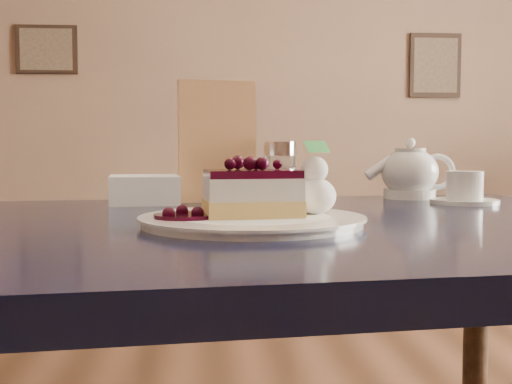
{
  "coord_description": "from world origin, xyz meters",
  "views": [
    {
      "loc": [
        -0.17,
        -0.52,
        0.89
      ],
      "look_at": [
        -0.11,
        0.26,
        0.84
      ],
      "focal_mm": 45.0,
      "sensor_mm": 36.0,
      "label": 1
    }
  ],
  "objects": [
    {
      "name": "tea_set",
      "position": [
        0.25,
        0.74,
        0.83
      ],
      "size": [
        0.24,
        0.24,
        0.11
      ],
      "color": "white",
      "rests_on": "main_table"
    },
    {
      "name": "napkin_stack",
      "position": [
        -0.29,
        0.68,
        0.81
      ],
      "size": [
        0.14,
        0.14,
        0.05
      ],
      "primitive_type": "cube",
      "rotation": [
        0.0,
        0.0,
        0.11
      ],
      "color": "white",
      "rests_on": "main_table"
    },
    {
      "name": "whipped_cream",
      "position": [
        -0.03,
        0.35,
        0.83
      ],
      "size": [
        0.06,
        0.06,
        0.05
      ],
      "color": "white",
      "rests_on": "dessert_plate"
    },
    {
      "name": "dessert_plate",
      "position": [
        -0.11,
        0.33,
        0.79
      ],
      "size": [
        0.3,
        0.3,
        0.01
      ],
      "primitive_type": "cylinder",
      "color": "white",
      "rests_on": "main_table"
    },
    {
      "name": "sugar_shaker",
      "position": [
        -0.03,
        0.7,
        0.85
      ],
      "size": [
        0.06,
        0.06,
        0.12
      ],
      "color": "white",
      "rests_on": "main_table"
    },
    {
      "name": "berry_sauce",
      "position": [
        -0.2,
        0.32,
        0.8
      ],
      "size": [
        0.08,
        0.08,
        0.01
      ],
      "primitive_type": "cylinder",
      "color": "black",
      "rests_on": "dessert_plate"
    },
    {
      "name": "cheesecake_slice",
      "position": [
        -0.11,
        0.33,
        0.83
      ],
      "size": [
        0.14,
        0.1,
        0.06
      ],
      "rotation": [
        0.0,
        0.0,
        0.11
      ],
      "color": "#D5B658",
      "rests_on": "dessert_plate"
    },
    {
      "name": "menu_card",
      "position": [
        -0.15,
        0.71,
        0.9
      ],
      "size": [
        0.15,
        0.05,
        0.23
      ],
      "primitive_type": "cube",
      "rotation": [
        0.0,
        0.0,
        0.11
      ],
      "color": "beige",
      "rests_on": "main_table"
    },
    {
      "name": "main_table",
      "position": [
        -0.12,
        0.39,
        0.7
      ],
      "size": [
        1.34,
        0.97,
        0.79
      ],
      "rotation": [
        0.0,
        0.0,
        0.11
      ],
      "color": "black",
      "rests_on": "ground"
    }
  ]
}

